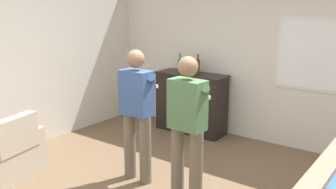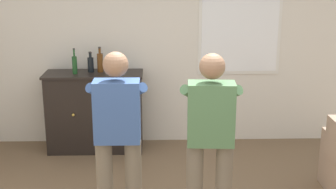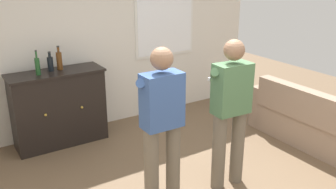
% 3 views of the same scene
% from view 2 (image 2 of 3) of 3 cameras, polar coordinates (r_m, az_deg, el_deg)
% --- Properties ---
extents(wall_back_with_window, '(5.20, 0.15, 2.80)m').
position_cam_2_polar(wall_back_with_window, '(6.27, -0.07, 6.67)').
color(wall_back_with_window, silver).
rests_on(wall_back_with_window, ground).
extents(sideboard_cabinet, '(1.26, 0.49, 1.04)m').
position_cam_2_polar(sideboard_cabinet, '(6.18, -8.88, -2.07)').
color(sideboard_cabinet, black).
rests_on(sideboard_cabinet, ground).
extents(bottle_wine_green, '(0.08, 0.08, 0.33)m').
position_cam_2_polar(bottle_wine_green, '(6.06, -8.28, 3.93)').
color(bottle_wine_green, '#593314').
rests_on(bottle_wine_green, sideboard_cabinet).
extents(bottle_liquor_amber, '(0.08, 0.08, 0.26)m').
position_cam_2_polar(bottle_liquor_amber, '(6.08, -9.41, 3.69)').
color(bottle_liquor_amber, black).
rests_on(bottle_liquor_amber, sideboard_cabinet).
extents(bottle_spirits_clear, '(0.06, 0.06, 0.32)m').
position_cam_2_polar(bottle_spirits_clear, '(6.02, -11.31, 3.62)').
color(bottle_spirits_clear, '#1E4C23').
rests_on(bottle_spirits_clear, sideboard_cabinet).
extents(person_standing_left, '(0.56, 0.47, 1.68)m').
position_cam_2_polar(person_standing_left, '(4.17, -6.13, -4.85)').
color(person_standing_left, '#6B6051').
rests_on(person_standing_left, ground).
extents(person_standing_right, '(0.56, 0.49, 1.68)m').
position_cam_2_polar(person_standing_right, '(4.09, 5.18, -5.21)').
color(person_standing_right, '#6B6051').
rests_on(person_standing_right, ground).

